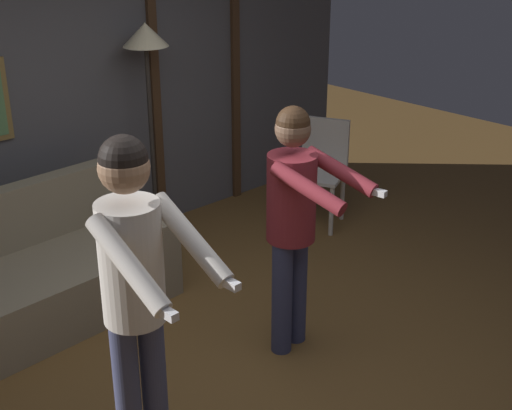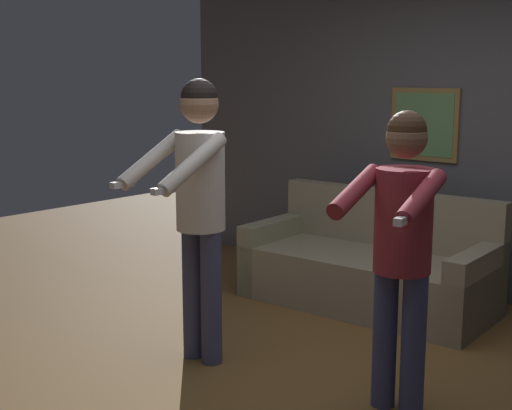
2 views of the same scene
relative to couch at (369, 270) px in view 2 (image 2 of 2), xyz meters
name	(u,v)px [view 2 (image 2 of 2)]	position (x,y,z in m)	size (l,w,h in m)	color
ground_plane	(323,390)	(0.63, -1.49, -0.28)	(12.00, 12.00, 0.00)	brown
back_wall_assembly	(498,137)	(0.65, 0.76, 1.02)	(6.40, 0.10, 2.60)	#56565A
couch	(369,270)	(0.00, 0.00, 0.00)	(1.94, 0.94, 0.87)	gray
person_standing_left	(198,193)	(-0.21, -1.64, 0.79)	(0.44, 0.69, 1.76)	#404568
person_standing_right	(402,236)	(1.07, -1.44, 0.68)	(0.50, 0.66, 1.60)	#3A4068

